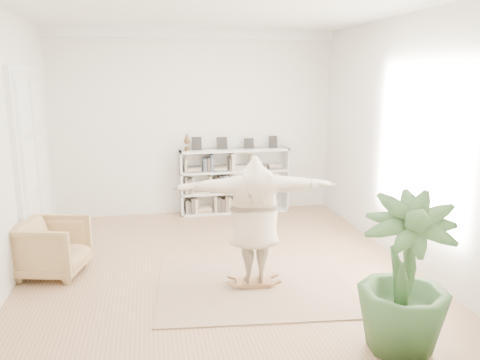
# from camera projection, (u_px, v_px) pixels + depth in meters

# --- Properties ---
(floor) EXTENTS (6.00, 6.00, 0.00)m
(floor) POSITION_uv_depth(u_px,v_px,m) (219.00, 268.00, 6.77)
(floor) COLOR #8E6949
(floor) RESTS_ON ground
(room_shell) EXTENTS (6.00, 6.00, 6.00)m
(room_shell) POSITION_uv_depth(u_px,v_px,m) (194.00, 34.00, 8.83)
(room_shell) COLOR silver
(room_shell) RESTS_ON floor
(doors) EXTENTS (0.09, 1.78, 2.92)m
(doors) POSITION_uv_depth(u_px,v_px,m) (32.00, 164.00, 7.20)
(doors) COLOR white
(doors) RESTS_ON floor
(bookshelf) EXTENTS (2.20, 0.35, 1.64)m
(bookshelf) POSITION_uv_depth(u_px,v_px,m) (234.00, 182.00, 9.47)
(bookshelf) COLOR silver
(bookshelf) RESTS_ON floor
(armchair) EXTENTS (1.03, 1.01, 0.78)m
(armchair) POSITION_uv_depth(u_px,v_px,m) (53.00, 247.00, 6.50)
(armchair) COLOR tan
(armchair) RESTS_ON floor
(rug) EXTENTS (2.68, 2.24, 0.02)m
(rug) POSITION_uv_depth(u_px,v_px,m) (254.00, 285.00, 6.19)
(rug) COLOR tan
(rug) RESTS_ON floor
(rocker_board) EXTENTS (0.50, 0.33, 0.10)m
(rocker_board) POSITION_uv_depth(u_px,v_px,m) (254.00, 282.00, 6.18)
(rocker_board) COLOR brown
(rocker_board) RESTS_ON rug
(person) EXTENTS (2.10, 0.76, 1.67)m
(person) POSITION_uv_depth(u_px,v_px,m) (254.00, 217.00, 5.99)
(person) COLOR beige
(person) RESTS_ON rocker_board
(houseplant) EXTENTS (1.18, 1.18, 1.61)m
(houseplant) POSITION_uv_depth(u_px,v_px,m) (405.00, 275.00, 4.60)
(houseplant) COLOR #305128
(houseplant) RESTS_ON floor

